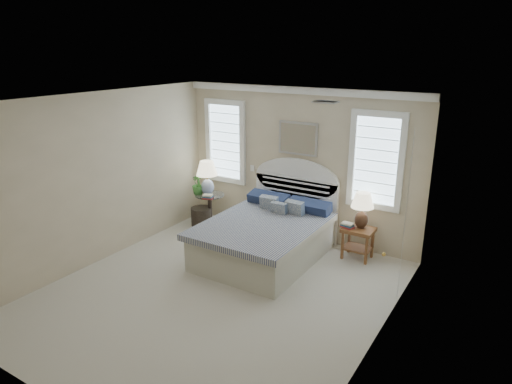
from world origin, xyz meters
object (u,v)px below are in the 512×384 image
at_px(nightstand_right, 358,236).
at_px(bed, 268,234).
at_px(lamp_left, 207,174).
at_px(lamp_right, 362,206).
at_px(floor_pot, 201,217).
at_px(side_table_left, 210,206).

bearing_deg(nightstand_right, bed, -151.97).
bearing_deg(nightstand_right, lamp_left, -177.91).
height_order(bed, lamp_right, bed).
bearing_deg(lamp_right, nightstand_right, -102.72).
height_order(floor_pot, lamp_right, lamp_right).
xyz_separation_m(floor_pot, lamp_right, (3.11, 0.26, 0.72)).
relative_size(side_table_left, nightstand_right, 1.19).
height_order(nightstand_right, lamp_right, lamp_right).
distance_m(bed, lamp_left, 1.90).
distance_m(floor_pot, lamp_right, 3.20).
relative_size(bed, side_table_left, 3.61).
xyz_separation_m(bed, lamp_right, (1.31, 0.75, 0.51)).
bearing_deg(side_table_left, lamp_right, 3.05).
xyz_separation_m(lamp_left, lamp_right, (3.00, 0.17, -0.14)).
relative_size(side_table_left, lamp_right, 1.05).
height_order(side_table_left, nightstand_right, side_table_left).
distance_m(nightstand_right, lamp_left, 3.06).
relative_size(bed, lamp_right, 3.79).
distance_m(side_table_left, nightstand_right, 2.95).
bearing_deg(lamp_left, side_table_left, 13.86).
relative_size(nightstand_right, lamp_right, 0.88).
bearing_deg(bed, lamp_right, 29.75).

